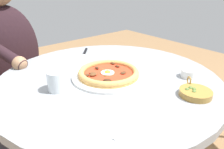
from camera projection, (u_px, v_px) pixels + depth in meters
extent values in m
cylinder|color=gray|center=(109.00, 81.00, 0.94)|extent=(0.95, 0.95, 0.03)
cylinder|color=gray|center=(109.00, 146.00, 1.09)|extent=(0.09, 0.09, 0.69)
cylinder|color=white|center=(109.00, 76.00, 0.93)|extent=(0.31, 0.31, 0.01)
cylinder|color=tan|center=(109.00, 74.00, 0.93)|extent=(0.26, 0.26, 0.01)
torus|color=tan|center=(109.00, 72.00, 0.92)|extent=(0.26, 0.26, 0.03)
cylinder|color=red|center=(109.00, 73.00, 0.93)|extent=(0.24, 0.24, 0.00)
cylinder|color=white|center=(107.00, 72.00, 0.92)|extent=(0.06, 0.06, 0.00)
ellipsoid|color=yellow|center=(107.00, 72.00, 0.92)|extent=(0.03, 0.03, 0.02)
ellipsoid|color=#3D2314|center=(107.00, 80.00, 0.84)|extent=(0.04, 0.04, 0.01)
ellipsoid|color=#3D2314|center=(97.00, 68.00, 0.96)|extent=(0.02, 0.02, 0.01)
ellipsoid|color=#4C2D19|center=(117.00, 66.00, 0.98)|extent=(0.02, 0.03, 0.01)
ellipsoid|color=#4C2D19|center=(124.00, 73.00, 0.91)|extent=(0.04, 0.03, 0.01)
ellipsoid|color=brown|center=(92.00, 73.00, 0.91)|extent=(0.03, 0.03, 0.01)
ellipsoid|color=#4C2D19|center=(87.00, 75.00, 0.89)|extent=(0.03, 0.02, 0.01)
ellipsoid|color=#4C2D19|center=(113.00, 63.00, 1.01)|extent=(0.03, 0.03, 0.01)
ellipsoid|color=brown|center=(93.00, 74.00, 0.89)|extent=(0.03, 0.02, 0.01)
ellipsoid|color=#2D6B28|center=(94.00, 66.00, 0.98)|extent=(0.01, 0.01, 0.00)
ellipsoid|color=#2D6B28|center=(105.00, 76.00, 0.89)|extent=(0.01, 0.01, 0.00)
ellipsoid|color=#2D6B28|center=(104.00, 69.00, 0.95)|extent=(0.01, 0.01, 0.00)
cylinder|color=silver|center=(57.00, 81.00, 0.81)|extent=(0.07, 0.07, 0.08)
cylinder|color=silver|center=(58.00, 86.00, 0.82)|extent=(0.06, 0.06, 0.03)
cube|color=silver|center=(82.00, 58.00, 1.14)|extent=(0.10, 0.10, 0.00)
cube|color=black|center=(85.00, 51.00, 1.24)|extent=(0.07, 0.08, 0.01)
cylinder|color=white|center=(189.00, 73.00, 0.93)|extent=(0.07, 0.07, 0.03)
cylinder|color=olive|center=(189.00, 71.00, 0.92)|extent=(0.05, 0.05, 0.01)
cylinder|color=olive|center=(196.00, 93.00, 0.78)|extent=(0.12, 0.12, 0.02)
torus|color=olive|center=(189.00, 80.00, 0.83)|extent=(0.02, 0.03, 0.03)
ellipsoid|color=#516B2D|center=(194.00, 92.00, 0.77)|extent=(0.02, 0.02, 0.02)
ellipsoid|color=#516B2D|center=(187.00, 90.00, 0.78)|extent=(0.02, 0.02, 0.02)
ellipsoid|color=#516B2D|center=(194.00, 90.00, 0.78)|extent=(0.02, 0.02, 0.02)
ellipsoid|color=#516B2D|center=(191.00, 88.00, 0.79)|extent=(0.02, 0.02, 0.02)
cube|color=#BCBCC1|center=(130.00, 124.00, 0.63)|extent=(0.16, 0.05, 0.00)
cube|color=#282833|center=(23.00, 121.00, 1.50)|extent=(0.41, 0.37, 0.45)
ellipsoid|color=black|center=(9.00, 52.00, 1.30)|extent=(0.45, 0.33, 0.55)
cylinder|color=black|center=(4.00, 53.00, 1.05)|extent=(0.15, 0.27, 0.14)
sphere|color=#936B4C|center=(20.00, 63.00, 1.02)|extent=(0.07, 0.07, 0.07)
cube|color=#957050|center=(12.00, 87.00, 1.43)|extent=(0.48, 0.48, 0.02)
cylinder|color=#8E6B4C|center=(11.00, 141.00, 1.31)|extent=(0.02, 0.02, 0.47)
cylinder|color=#8E6B4C|center=(54.00, 113.00, 1.57)|extent=(0.02, 0.02, 0.47)
cylinder|color=#8E6B4C|center=(24.00, 100.00, 1.75)|extent=(0.02, 0.02, 0.47)
cylinder|color=#B7B2A8|center=(198.00, 122.00, 1.48)|extent=(0.02, 0.02, 0.46)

